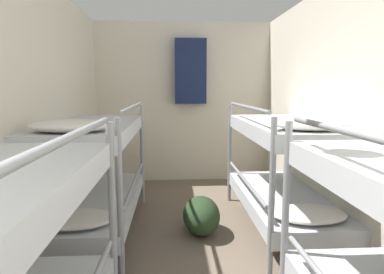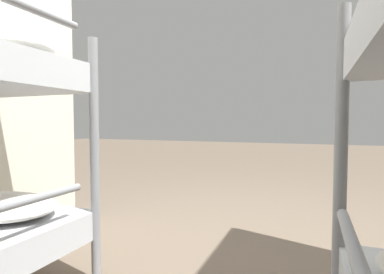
{
  "view_description": "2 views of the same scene",
  "coord_description": "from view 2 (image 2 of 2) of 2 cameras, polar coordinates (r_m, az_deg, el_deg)",
  "views": [
    {
      "loc": [
        -0.17,
        0.35,
        1.35
      ],
      "look_at": [
        -0.01,
        3.06,
        0.97
      ],
      "focal_mm": 32.0,
      "sensor_mm": 36.0,
      "label": 1
    },
    {
      "loc": [
        -0.43,
        1.7,
        0.77
      ],
      "look_at": [
        0.02,
        0.58,
        0.71
      ],
      "focal_mm": 28.0,
      "sensor_mm": 36.0,
      "label": 2
    }
  ],
  "objects": [
    {
      "name": "ground_plane",
      "position": [
        1.92,
        7.64,
        -21.01
      ],
      "size": [
        20.0,
        20.0,
        0.0
      ],
      "primitive_type": "plane",
      "color": "#6B5B4C"
    }
  ]
}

